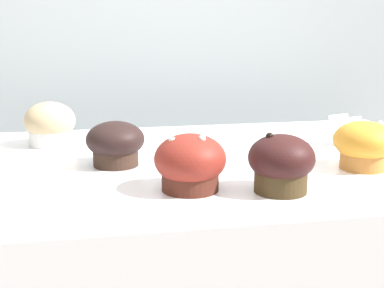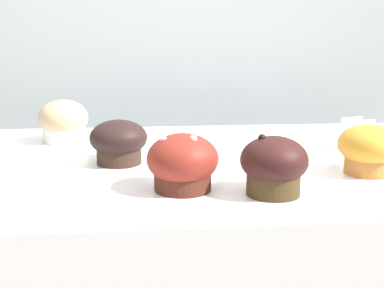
{
  "view_description": "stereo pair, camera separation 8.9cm",
  "coord_description": "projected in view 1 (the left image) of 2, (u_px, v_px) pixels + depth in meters",
  "views": [
    {
      "loc": [
        -0.19,
        -0.91,
        1.14
      ],
      "look_at": [
        -0.02,
        -0.06,
        0.94
      ],
      "focal_mm": 50.0,
      "sensor_mm": 36.0,
      "label": 1
    },
    {
      "loc": [
        -0.1,
        -0.93,
        1.14
      ],
      "look_at": [
        -0.02,
        -0.06,
        0.94
      ],
      "focal_mm": 50.0,
      "sensor_mm": 36.0,
      "label": 2
    }
  ],
  "objects": [
    {
      "name": "wall_back",
      "position": [
        156.0,
        106.0,
        1.54
      ],
      "size": [
        3.2,
        0.1,
        1.8
      ],
      "primitive_type": "cube",
      "color": "#A8B2B7",
      "rests_on": "ground"
    },
    {
      "name": "muffin_back_right",
      "position": [
        115.0,
        143.0,
        0.92
      ],
      "size": [
        0.1,
        0.1,
        0.08
      ],
      "color": "#37241C",
      "rests_on": "display_counter"
    },
    {
      "name": "muffin_front_left",
      "position": [
        281.0,
        163.0,
        0.78
      ],
      "size": [
        0.1,
        0.1,
        0.09
      ],
      "color": "#3F2F1A",
      "rests_on": "display_counter"
    },
    {
      "name": "price_card",
      "position": [
        344.0,
        130.0,
        1.07
      ],
      "size": [
        0.06,
        0.05,
        0.06
      ],
      "color": "white",
      "rests_on": "display_counter"
    },
    {
      "name": "muffin_front_right",
      "position": [
        50.0,
        125.0,
        1.07
      ],
      "size": [
        0.1,
        0.1,
        0.09
      ],
      "color": "silver",
      "rests_on": "display_counter"
    },
    {
      "name": "muffin_front_center",
      "position": [
        190.0,
        163.0,
        0.79
      ],
      "size": [
        0.11,
        0.11,
        0.09
      ],
      "color": "#4C2118",
      "rests_on": "display_counter"
    },
    {
      "name": "muffin_back_left",
      "position": [
        364.0,
        145.0,
        0.9
      ],
      "size": [
        0.1,
        0.1,
        0.08
      ],
      "color": "#C37B37",
      "rests_on": "display_counter"
    }
  ]
}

